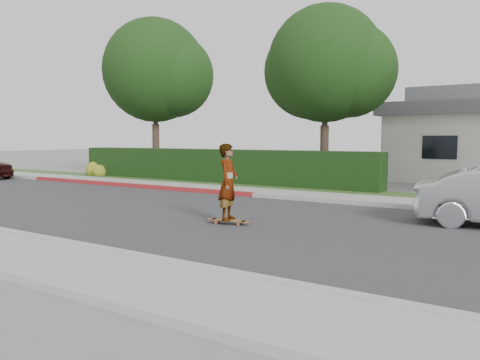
% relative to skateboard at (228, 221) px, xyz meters
% --- Properties ---
extents(ground, '(120.00, 120.00, 0.00)m').
position_rel_skateboard_xyz_m(ground, '(-3.10, 0.55, -0.09)').
color(ground, slate).
rests_on(ground, ground).
extents(road, '(60.00, 8.00, 0.01)m').
position_rel_skateboard_xyz_m(road, '(-3.10, 0.55, -0.09)').
color(road, '#2D2D30').
rests_on(road, ground).
extents(curb_near, '(60.00, 0.20, 0.15)m').
position_rel_skateboard_xyz_m(curb_near, '(-3.10, -3.55, -0.02)').
color(curb_near, '#9E9E99').
rests_on(curb_near, ground).
extents(curb_far, '(60.00, 0.20, 0.15)m').
position_rel_skateboard_xyz_m(curb_far, '(-3.10, 4.65, -0.02)').
color(curb_far, '#9E9E99').
rests_on(curb_far, ground).
extents(curb_red_section, '(12.00, 0.21, 0.15)m').
position_rel_skateboard_xyz_m(curb_red_section, '(-8.10, 4.65, -0.01)').
color(curb_red_section, maroon).
rests_on(curb_red_section, ground).
extents(sidewalk_far, '(60.00, 1.60, 0.12)m').
position_rel_skateboard_xyz_m(sidewalk_far, '(-3.10, 5.55, -0.03)').
color(sidewalk_far, gray).
rests_on(sidewalk_far, ground).
extents(planting_strip, '(60.00, 1.60, 0.10)m').
position_rel_skateboard_xyz_m(planting_strip, '(-3.10, 7.15, -0.04)').
color(planting_strip, '#2D4C1E').
rests_on(planting_strip, ground).
extents(hedge, '(15.00, 1.00, 1.50)m').
position_rel_skateboard_xyz_m(hedge, '(-6.10, 7.75, 0.66)').
color(hedge, black).
rests_on(hedge, ground).
extents(flowering_shrub, '(1.40, 1.00, 0.90)m').
position_rel_skateboard_xyz_m(flowering_shrub, '(-13.10, 7.29, 0.24)').
color(flowering_shrub, '#2D4C19').
rests_on(flowering_shrub, ground).
extents(tree_left, '(5.99, 5.21, 8.00)m').
position_rel_skateboard_xyz_m(tree_left, '(-10.61, 9.24, 5.17)').
color(tree_left, '#33261C').
rests_on(tree_left, ground).
extents(tree_center, '(5.66, 4.84, 7.44)m').
position_rel_skateboard_xyz_m(tree_center, '(-1.61, 9.74, 4.81)').
color(tree_center, '#33261C').
rests_on(tree_center, ground).
extents(skateboard, '(1.08, 0.39, 0.10)m').
position_rel_skateboard_xyz_m(skateboard, '(0.00, 0.00, 0.00)').
color(skateboard, '#B45B31').
rests_on(skateboard, ground).
extents(skateboarder, '(0.57, 0.73, 1.77)m').
position_rel_skateboard_xyz_m(skateboarder, '(0.00, 0.00, 0.90)').
color(skateboarder, white).
rests_on(skateboarder, skateboard).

